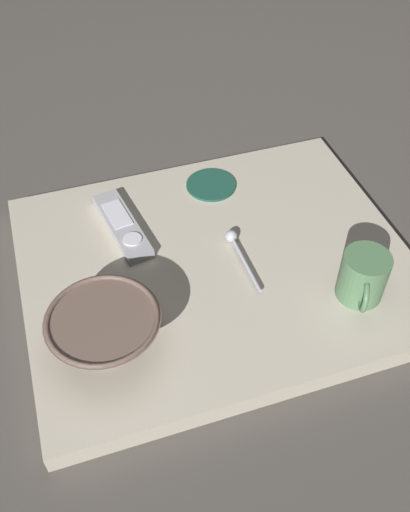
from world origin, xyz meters
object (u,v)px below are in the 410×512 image
Objects in this scene: teaspoon at (235,244)px; tv_remote_near at (122,225)px; drink_coaster at (211,185)px; cereal_bowl at (105,331)px; coffee_mug at (363,277)px.

tv_remote_near is (0.18, -0.11, -0.00)m from teaspoon.
tv_remote_near is at bearing 19.17° from drink_coaster.
coffee_mug is (-0.41, 0.02, -0.00)m from cereal_bowl.
coffee_mug reaches higher than teaspoon.
teaspoon is 0.77× the size of tv_remote_near.
cereal_bowl is 0.41m from coffee_mug.
drink_coaster is at bearing -130.68° from cereal_bowl.
teaspoon is at bearing 85.36° from drink_coaster.
cereal_bowl is 1.16× the size of teaspoon.
coffee_mug reaches higher than drink_coaster.
teaspoon is (0.16, -0.16, -0.03)m from coffee_mug.
coffee_mug is at bearing 176.71° from cereal_bowl.
cereal_bowl is 1.67× the size of coffee_mug.
teaspoon is at bearing -45.91° from coffee_mug.
tv_remote_near is (0.34, -0.27, -0.03)m from coffee_mug.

